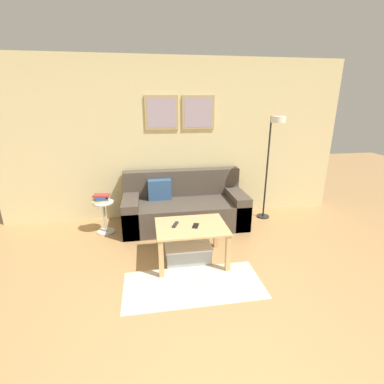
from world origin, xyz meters
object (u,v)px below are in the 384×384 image
object	(u,v)px
coffee_table	(191,233)
storage_bin	(188,252)
remote_control	(175,225)
couch	(184,207)
cell_phone	(196,226)
side_table	(104,214)
book_stack	(101,199)
floor_lamp	(273,145)

from	to	relation	value
coffee_table	storage_bin	size ratio (longest dim) A/B	1.49
storage_bin	remote_control	bearing A→B (deg)	167.26
couch	cell_phone	distance (m)	1.13
couch	storage_bin	xyz separation A→B (m)	(-0.10, -1.08, -0.18)
couch	storage_bin	bearing A→B (deg)	-95.46
side_table	cell_phone	distance (m)	1.58
coffee_table	book_stack	bearing A→B (deg)	140.35
couch	floor_lamp	distance (m)	1.68
storage_bin	remote_control	distance (m)	0.41
storage_bin	side_table	distance (m)	1.49
side_table	book_stack	distance (m)	0.25
storage_bin	side_table	size ratio (longest dim) A/B	1.17
storage_bin	cell_phone	xyz separation A→B (m)	(0.09, -0.03, 0.37)
coffee_table	book_stack	world-z (taller)	book_stack
side_table	remote_control	size ratio (longest dim) A/B	3.25
coffee_table	couch	bearing A→B (deg)	86.67
book_stack	remote_control	world-z (taller)	book_stack
side_table	book_stack	size ratio (longest dim) A/B	1.92
floor_lamp	cell_phone	bearing A→B (deg)	-143.93
floor_lamp	cell_phone	world-z (taller)	floor_lamp
floor_lamp	remote_control	xyz separation A→B (m)	(-1.62, -0.95, -0.77)
coffee_table	storage_bin	distance (m)	0.28
book_stack	remote_control	size ratio (longest dim) A/B	1.69
storage_bin	couch	bearing A→B (deg)	84.54
remote_control	cell_phone	bearing A→B (deg)	9.10
book_stack	cell_phone	distance (m)	1.57
couch	cell_phone	xyz separation A→B (m)	(-0.01, -1.11, 0.19)
coffee_table	side_table	size ratio (longest dim) A/B	1.74
book_stack	cell_phone	world-z (taller)	book_stack
coffee_table	floor_lamp	xyz separation A→B (m)	(1.44, 0.99, 0.87)
remote_control	cell_phone	xyz separation A→B (m)	(0.24, -0.06, -0.01)
couch	book_stack	size ratio (longest dim) A/B	7.47
storage_bin	cell_phone	distance (m)	0.38
couch	book_stack	distance (m)	1.27
storage_bin	remote_control	size ratio (longest dim) A/B	3.79
storage_bin	cell_phone	size ratio (longest dim) A/B	4.07
book_stack	cell_phone	size ratio (longest dim) A/B	1.81
remote_control	side_table	bearing A→B (deg)	159.14
storage_bin	side_table	world-z (taller)	side_table
floor_lamp	coffee_table	bearing A→B (deg)	-145.41
couch	cell_phone	bearing A→B (deg)	-90.67
coffee_table	cell_phone	bearing A→B (deg)	-20.57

